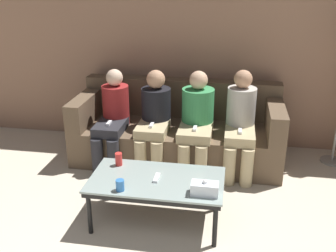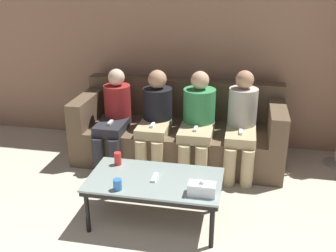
{
  "view_description": "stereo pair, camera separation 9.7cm",
  "coord_description": "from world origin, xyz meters",
  "px_view_note": "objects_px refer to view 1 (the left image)",
  "views": [
    {
      "loc": [
        0.6,
        -0.77,
        2.1
      ],
      "look_at": [
        0.0,
        2.77,
        0.67
      ],
      "focal_mm": 42.0,
      "sensor_mm": 36.0,
      "label": 1
    },
    {
      "loc": [
        0.7,
        -0.75,
        2.1
      ],
      "look_at": [
        0.0,
        2.77,
        0.67
      ],
      "focal_mm": 42.0,
      "sensor_mm": 36.0,
      "label": 2
    }
  ],
  "objects_px": {
    "seated_person_mid_left": "(154,116)",
    "seated_person_right_end": "(240,121)",
    "seated_person_mid_right": "(197,118)",
    "coffee_table": "(157,183)",
    "cup_near_left": "(120,185)",
    "seated_person_left_end": "(113,116)",
    "couch": "(178,132)",
    "tissue_box": "(205,188)",
    "cup_near_right": "(119,159)",
    "game_remote": "(157,178)"
  },
  "relations": [
    {
      "from": "seated_person_mid_left",
      "to": "seated_person_right_end",
      "type": "distance_m",
      "value": 0.95
    },
    {
      "from": "seated_person_mid_right",
      "to": "seated_person_right_end",
      "type": "xyz_separation_m",
      "value": [
        0.47,
        -0.01,
        0.0
      ]
    },
    {
      "from": "coffee_table",
      "to": "seated_person_mid_left",
      "type": "relative_size",
      "value": 1.07
    },
    {
      "from": "cup_near_left",
      "to": "seated_person_left_end",
      "type": "xyz_separation_m",
      "value": [
        -0.46,
        1.33,
        0.09
      ]
    },
    {
      "from": "couch",
      "to": "seated_person_right_end",
      "type": "height_order",
      "value": "seated_person_right_end"
    },
    {
      "from": "tissue_box",
      "to": "seated_person_left_end",
      "type": "bearing_deg",
      "value": 131.98
    },
    {
      "from": "seated_person_right_end",
      "to": "tissue_box",
      "type": "bearing_deg",
      "value": -102.06
    },
    {
      "from": "couch",
      "to": "cup_near_left",
      "type": "bearing_deg",
      "value": -98.88
    },
    {
      "from": "cup_near_right",
      "to": "game_remote",
      "type": "bearing_deg",
      "value": -26.15
    },
    {
      "from": "cup_near_left",
      "to": "cup_near_right",
      "type": "bearing_deg",
      "value": 107.65
    },
    {
      "from": "couch",
      "to": "coffee_table",
      "type": "distance_m",
      "value": 1.34
    },
    {
      "from": "cup_near_left",
      "to": "cup_near_right",
      "type": "relative_size",
      "value": 0.79
    },
    {
      "from": "couch",
      "to": "coffee_table",
      "type": "bearing_deg",
      "value": -89.59
    },
    {
      "from": "seated_person_left_end",
      "to": "seated_person_right_end",
      "type": "relative_size",
      "value": 0.96
    },
    {
      "from": "game_remote",
      "to": "seated_person_right_end",
      "type": "height_order",
      "value": "seated_person_right_end"
    },
    {
      "from": "tissue_box",
      "to": "game_remote",
      "type": "height_order",
      "value": "tissue_box"
    },
    {
      "from": "game_remote",
      "to": "cup_near_right",
      "type": "bearing_deg",
      "value": 153.85
    },
    {
      "from": "coffee_table",
      "to": "seated_person_right_end",
      "type": "relative_size",
      "value": 1.03
    },
    {
      "from": "couch",
      "to": "seated_person_mid_left",
      "type": "height_order",
      "value": "seated_person_mid_left"
    },
    {
      "from": "couch",
      "to": "seated_person_mid_left",
      "type": "distance_m",
      "value": 0.42
    },
    {
      "from": "tissue_box",
      "to": "game_remote",
      "type": "xyz_separation_m",
      "value": [
        -0.43,
        0.18,
        -0.04
      ]
    },
    {
      "from": "coffee_table",
      "to": "seated_person_right_end",
      "type": "bearing_deg",
      "value": 57.68
    },
    {
      "from": "coffee_table",
      "to": "cup_near_right",
      "type": "height_order",
      "value": "cup_near_right"
    },
    {
      "from": "seated_person_mid_left",
      "to": "tissue_box",
      "type": "bearing_deg",
      "value": -62.53
    },
    {
      "from": "seated_person_mid_right",
      "to": "couch",
      "type": "bearing_deg",
      "value": 137.28
    },
    {
      "from": "coffee_table",
      "to": "cup_near_right",
      "type": "distance_m",
      "value": 0.45
    },
    {
      "from": "cup_near_right",
      "to": "game_remote",
      "type": "height_order",
      "value": "cup_near_right"
    },
    {
      "from": "game_remote",
      "to": "seated_person_mid_left",
      "type": "height_order",
      "value": "seated_person_mid_left"
    },
    {
      "from": "tissue_box",
      "to": "seated_person_left_end",
      "type": "height_order",
      "value": "seated_person_left_end"
    },
    {
      "from": "seated_person_left_end",
      "to": "seated_person_mid_right",
      "type": "height_order",
      "value": "seated_person_mid_right"
    },
    {
      "from": "coffee_table",
      "to": "game_remote",
      "type": "bearing_deg",
      "value": 86.42
    },
    {
      "from": "cup_near_right",
      "to": "game_remote",
      "type": "xyz_separation_m",
      "value": [
        0.39,
        -0.19,
        -0.05
      ]
    },
    {
      "from": "coffee_table",
      "to": "seated_person_left_end",
      "type": "height_order",
      "value": "seated_person_left_end"
    },
    {
      "from": "game_remote",
      "to": "seated_person_mid_left",
      "type": "distance_m",
      "value": 1.15
    },
    {
      "from": "couch",
      "to": "seated_person_mid_right",
      "type": "bearing_deg",
      "value": -42.72
    },
    {
      "from": "seated_person_mid_left",
      "to": "cup_near_right",
      "type": "bearing_deg",
      "value": -98.95
    },
    {
      "from": "cup_near_right",
      "to": "coffee_table",
      "type": "bearing_deg",
      "value": -26.15
    },
    {
      "from": "game_remote",
      "to": "seated_person_left_end",
      "type": "bearing_deg",
      "value": 123.33
    },
    {
      "from": "cup_near_left",
      "to": "seated_person_left_end",
      "type": "distance_m",
      "value": 1.41
    },
    {
      "from": "game_remote",
      "to": "seated_person_mid_left",
      "type": "relative_size",
      "value": 0.14
    },
    {
      "from": "coffee_table",
      "to": "seated_person_left_end",
      "type": "relative_size",
      "value": 1.08
    },
    {
      "from": "couch",
      "to": "seated_person_mid_right",
      "type": "relative_size",
      "value": 2.17
    },
    {
      "from": "seated_person_left_end",
      "to": "seated_person_right_end",
      "type": "height_order",
      "value": "seated_person_right_end"
    },
    {
      "from": "seated_person_mid_right",
      "to": "seated_person_left_end",
      "type": "bearing_deg",
      "value": -178.64
    },
    {
      "from": "cup_near_right",
      "to": "seated_person_mid_left",
      "type": "distance_m",
      "value": 0.94
    },
    {
      "from": "game_remote",
      "to": "seated_person_left_end",
      "type": "relative_size",
      "value": 0.14
    },
    {
      "from": "couch",
      "to": "seated_person_right_end",
      "type": "distance_m",
      "value": 0.79
    },
    {
      "from": "tissue_box",
      "to": "seated_person_left_end",
      "type": "distance_m",
      "value": 1.71
    },
    {
      "from": "cup_near_right",
      "to": "seated_person_left_end",
      "type": "bearing_deg",
      "value": 109.99
    },
    {
      "from": "coffee_table",
      "to": "tissue_box",
      "type": "xyz_separation_m",
      "value": [
        0.43,
        -0.18,
        0.09
      ]
    }
  ]
}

